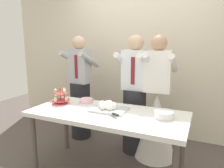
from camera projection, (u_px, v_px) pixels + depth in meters
rear_wall at (143, 49)px, 3.54m from camera, size 5.20×0.10×2.90m
dessert_table at (107, 118)px, 2.43m from camera, size 1.80×0.80×0.78m
cupcake_stand at (61, 97)px, 2.74m from camera, size 0.23×0.23×0.21m
main_cake_tray at (108, 107)px, 2.47m from camera, size 0.42×0.37×0.12m
plate_stack at (164, 114)px, 2.22m from camera, size 0.20×0.21×0.08m
round_cake at (87, 101)px, 2.76m from camera, size 0.24×0.24×0.07m
person_groom at (135, 101)px, 2.95m from camera, size 0.46×0.49×1.66m
person_bride at (156, 116)px, 2.84m from camera, size 0.56×0.56×1.66m
person_guest at (80, 93)px, 3.43m from camera, size 0.49×0.52×1.66m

